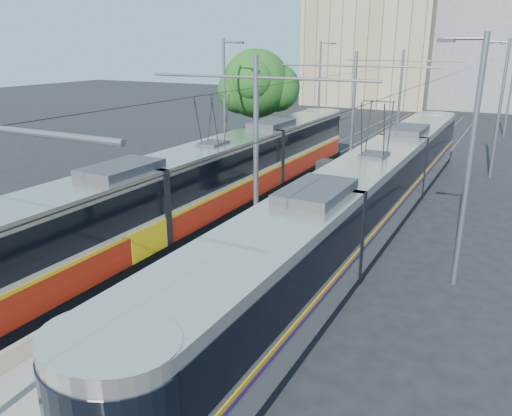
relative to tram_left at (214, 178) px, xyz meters
The scene contains 13 objects.
ground 11.30m from the tram_left, 71.21° to the right, with size 160.00×160.00×0.00m, color black.
platform 7.52m from the tram_left, 60.72° to the left, with size 4.00×50.00×0.30m, color gray.
tactile_strip_left 6.91m from the tram_left, 71.49° to the left, with size 0.70×50.00×0.01m, color gray.
tactile_strip_right 8.29m from the tram_left, 51.81° to the left, with size 0.70×50.00×0.01m, color gray.
rails 7.55m from the tram_left, 60.72° to the left, with size 8.71×70.00×0.03m.
tram_left is the anchor object (origin of this frame).
tram_right 7.26m from the tram_left, ahead, with size 2.43×32.28×5.50m.
catenary 5.80m from the tram_left, 44.80° to the left, with size 9.20×70.00×7.00m.
street_lamps 11.30m from the tram_left, 70.94° to the left, with size 15.18×38.22×8.00m.
shelter 5.20m from the tram_left, 30.79° to the left, with size 0.63×1.00×2.19m.
tree 13.19m from the tram_left, 107.44° to the left, with size 5.11×4.73×7.43m.
building_left 50.16m from the tram_left, 97.38° to the left, with size 16.32×12.24×14.78m.
building_centre 54.55m from the tram_left, 79.81° to the left, with size 18.36×14.28×14.24m.
Camera 1 is at (8.75, -8.44, 7.61)m, focal length 35.00 mm.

